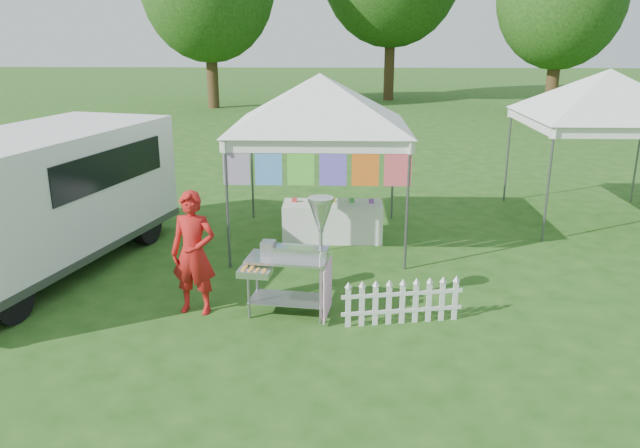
{
  "coord_description": "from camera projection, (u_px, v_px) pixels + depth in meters",
  "views": [
    {
      "loc": [
        0.36,
        -7.37,
        3.69
      ],
      "look_at": [
        0.09,
        0.95,
        1.1
      ],
      "focal_mm": 35.0,
      "sensor_mm": 36.0,
      "label": 1
    }
  ],
  "objects": [
    {
      "name": "canopy_main",
      "position": [
        320.0,
        74.0,
        10.59
      ],
      "size": [
        4.24,
        4.24,
        3.45
      ],
      "color": "#59595E",
      "rests_on": "ground"
    },
    {
      "name": "cargo_van",
      "position": [
        38.0,
        197.0,
        9.8
      ],
      "size": [
        3.35,
        5.64,
        2.2
      ],
      "rotation": [
        0.0,
        0.0,
        -0.25
      ],
      "color": "silver",
      "rests_on": "ground"
    },
    {
      "name": "donut_cart",
      "position": [
        300.0,
        248.0,
        8.17
      ],
      "size": [
        1.26,
        0.78,
        1.64
      ],
      "rotation": [
        0.0,
        0.0,
        -0.13
      ],
      "color": "gray",
      "rests_on": "ground"
    },
    {
      "name": "canopy_right",
      "position": [
        611.0,
        69.0,
        11.85
      ],
      "size": [
        4.24,
        4.24,
        3.45
      ],
      "color": "#59595E",
      "rests_on": "ground"
    },
    {
      "name": "picket_fence",
      "position": [
        402.0,
        303.0,
        8.13
      ],
      "size": [
        1.6,
        0.32,
        0.56
      ],
      "rotation": [
        0.0,
        0.0,
        0.18
      ],
      "color": "silver",
      "rests_on": "ground"
    },
    {
      "name": "display_table",
      "position": [
        333.0,
        221.0,
        11.43
      ],
      "size": [
        1.8,
        0.7,
        0.69
      ],
      "primitive_type": "cube",
      "color": "white",
      "rests_on": "ground"
    },
    {
      "name": "ground",
      "position": [
        311.0,
        326.0,
        8.14
      ],
      "size": [
        120.0,
        120.0,
        0.0
      ],
      "primitive_type": "plane",
      "color": "#204A15",
      "rests_on": "ground"
    },
    {
      "name": "vendor",
      "position": [
        194.0,
        253.0,
        8.32
      ],
      "size": [
        0.67,
        0.49,
        1.7
      ],
      "primitive_type": "imported",
      "rotation": [
        0.0,
        0.0,
        -0.14
      ],
      "color": "#B21716",
      "rests_on": "ground"
    }
  ]
}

